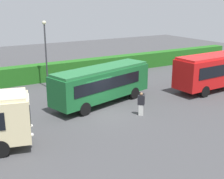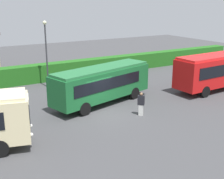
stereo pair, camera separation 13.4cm
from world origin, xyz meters
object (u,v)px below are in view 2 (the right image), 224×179
bus_green (102,83)px  person_left (70,88)px  lamppost (46,47)px  person_center (141,103)px  bus_red (217,70)px

bus_green → person_left: bearing=107.0°
lamppost → person_center: bearing=-72.5°
bus_green → person_center: bearing=-87.8°
person_left → bus_red: bearing=-12.1°
bus_green → person_center: (1.14, -3.76, -0.83)m
bus_green → person_left: (-1.66, 2.69, -0.87)m
bus_green → bus_red: (11.09, -1.82, 0.16)m
person_left → lamppost: 5.09m
bus_green → person_left: size_ratio=5.49×
person_center → bus_red: bearing=-32.7°
bus_green → person_center: size_ratio=5.32×
bus_red → person_left: bearing=157.9°
person_center → lamppost: size_ratio=0.28×
bus_red → person_center: size_ratio=5.25×
person_left → person_center: person_center is taller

